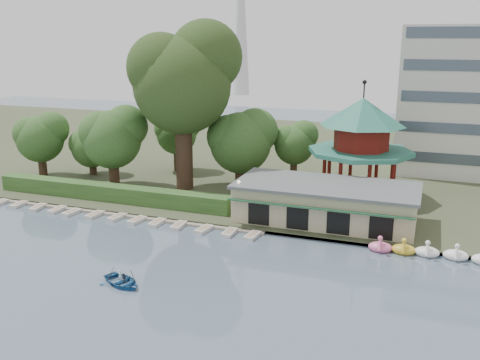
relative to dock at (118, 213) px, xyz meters
The scene contains 12 objects.
ground_plane 20.97m from the dock, 55.10° to the right, with size 220.00×220.00×0.00m, color slate.
shore 36.81m from the dock, 70.97° to the left, with size 220.00×70.00×0.40m, color #424930.
embankment 12.00m from the dock, ahead, with size 220.00×0.60×0.30m, color gray.
dock is the anchor object (origin of this frame).
boathouse 22.62m from the dock, 12.24° to the left, with size 18.60×9.39×3.90m.
pavilion 29.14m from the dock, 31.66° to the left, with size 12.40×12.40×13.50m.
hedge 4.61m from the dock, 132.27° to the left, with size 30.00×2.00×1.80m, color #365D27.
lamp_post 13.99m from the dock, ahead, with size 0.36×0.36×4.28m.
big_tree 18.23m from the dock, 73.96° to the left, with size 12.99×12.11×20.61m.
small_trees 14.64m from the dock, 97.33° to the left, with size 39.28×16.63×10.30m.
moored_rowboats 1.55m from the dock, 67.23° to the right, with size 32.25×2.74×0.36m.
rowboat_with_passengers 17.69m from the dock, 56.54° to the right, with size 6.24×5.45×2.01m.
Camera 1 is at (19.58, -30.60, 18.93)m, focal length 40.00 mm.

